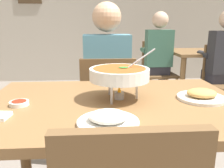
% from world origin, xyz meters
% --- Properties ---
extents(cafe_rear_partition, '(10.00, 0.10, 3.00)m').
position_xyz_m(cafe_rear_partition, '(0.00, 3.75, 1.50)').
color(cafe_rear_partition, '#BCB2A3').
rests_on(cafe_rear_partition, ground_plane).
extents(dining_table_main, '(1.29, 0.87, 0.78)m').
position_xyz_m(dining_table_main, '(0.00, 0.00, 0.66)').
color(dining_table_main, brown).
rests_on(dining_table_main, ground_plane).
extents(chair_diner_main, '(0.44, 0.44, 0.90)m').
position_xyz_m(chair_diner_main, '(-0.00, 0.72, 0.51)').
color(chair_diner_main, brown).
rests_on(chair_diner_main, ground_plane).
extents(diner_main, '(0.40, 0.45, 1.31)m').
position_xyz_m(diner_main, '(0.00, 0.75, 0.75)').
color(diner_main, '#2D2D38').
rests_on(diner_main, ground_plane).
extents(curry_bowl, '(0.33, 0.30, 0.26)m').
position_xyz_m(curry_bowl, '(0.03, 0.04, 0.90)').
color(curry_bowl, silver).
rests_on(curry_bowl, dining_table_main).
extents(rice_plate, '(0.24, 0.24, 0.06)m').
position_xyz_m(rice_plate, '(-0.04, -0.27, 0.80)').
color(rice_plate, white).
rests_on(rice_plate, dining_table_main).
extents(appetizer_plate, '(0.24, 0.24, 0.06)m').
position_xyz_m(appetizer_plate, '(0.45, -0.00, 0.80)').
color(appetizer_plate, white).
rests_on(appetizer_plate, dining_table_main).
extents(sauce_dish, '(0.09, 0.09, 0.02)m').
position_xyz_m(sauce_dish, '(-0.45, -0.03, 0.79)').
color(sauce_dish, white).
rests_on(sauce_dish, dining_table_main).
extents(dining_table_far, '(1.00, 0.80, 0.78)m').
position_xyz_m(dining_table_far, '(1.47, 2.13, 0.64)').
color(dining_table_far, brown).
rests_on(dining_table_far, ground_plane).
extents(chair_bg_left, '(0.47, 0.47, 0.90)m').
position_xyz_m(chair_bg_left, '(0.82, 2.24, 0.51)').
color(chair_bg_left, brown).
rests_on(chair_bg_left, ground_plane).
extents(chair_bg_right, '(0.49, 0.49, 0.90)m').
position_xyz_m(chair_bg_right, '(1.48, 1.63, 0.51)').
color(chair_bg_right, brown).
rests_on(chair_bg_right, ground_plane).
extents(patron_bg_left, '(0.40, 0.45, 1.31)m').
position_xyz_m(patron_bg_left, '(0.79, 2.14, 0.75)').
color(patron_bg_left, '#2D2D38').
rests_on(patron_bg_left, ground_plane).
extents(patron_bg_right, '(0.40, 0.45, 1.31)m').
position_xyz_m(patron_bg_right, '(1.45, 1.61, 0.75)').
color(patron_bg_right, '#2D2D38').
rests_on(patron_bg_right, ground_plane).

